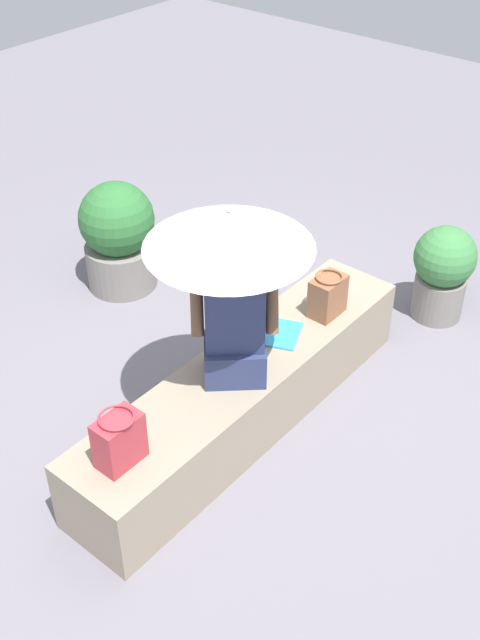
# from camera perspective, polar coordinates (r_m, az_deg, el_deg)

# --- Properties ---
(ground_plane) EXTENTS (14.00, 14.00, 0.00)m
(ground_plane) POSITION_cam_1_polar(r_m,az_deg,el_deg) (4.82, 0.35, -7.44)
(ground_plane) COLOR slate
(stone_bench) EXTENTS (2.51, 0.52, 0.46)m
(stone_bench) POSITION_cam_1_polar(r_m,az_deg,el_deg) (4.66, 0.36, -5.39)
(stone_bench) COLOR gray
(stone_bench) RESTS_ON ground
(person_seated) EXTENTS (0.46, 0.48, 0.90)m
(person_seated) POSITION_cam_1_polar(r_m,az_deg,el_deg) (4.19, -0.40, 0.03)
(person_seated) COLOR navy
(person_seated) RESTS_ON stone_bench
(parasol) EXTENTS (0.89, 0.89, 1.06)m
(parasol) POSITION_cam_1_polar(r_m,az_deg,el_deg) (3.92, -0.83, 6.62)
(parasol) COLOR #B7B7BC
(parasol) RESTS_ON stone_bench
(handbag_black) EXTENTS (0.24, 0.18, 0.30)m
(handbag_black) POSITION_cam_1_polar(r_m,az_deg,el_deg) (3.90, -8.83, -8.68)
(handbag_black) COLOR #B2333D
(handbag_black) RESTS_ON stone_bench
(tote_bag_canvas) EXTENTS (0.23, 0.17, 0.28)m
(tote_bag_canvas) POSITION_cam_1_polar(r_m,az_deg,el_deg) (4.84, 6.43, 1.80)
(tote_bag_canvas) COLOR brown
(tote_bag_canvas) RESTS_ON stone_bench
(magazine) EXTENTS (0.34, 0.29, 0.01)m
(magazine) POSITION_cam_1_polar(r_m,az_deg,el_deg) (4.72, 3.07, -1.00)
(magazine) COLOR #339ED1
(magazine) RESTS_ON stone_bench
(planter_near) EXTENTS (0.43, 0.43, 0.71)m
(planter_near) POSITION_cam_1_polar(r_m,az_deg,el_deg) (5.64, 14.62, 3.55)
(planter_near) COLOR gray
(planter_near) RESTS_ON ground
(planter_far) EXTENTS (0.56, 0.56, 0.84)m
(planter_far) POSITION_cam_1_polar(r_m,az_deg,el_deg) (5.83, -8.90, 6.12)
(planter_far) COLOR gray
(planter_far) RESTS_ON ground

